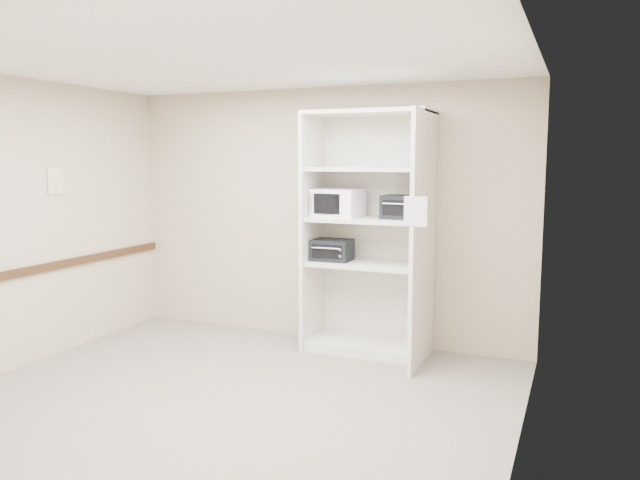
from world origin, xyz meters
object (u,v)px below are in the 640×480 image
at_px(shelving_unit, 372,242).
at_px(toaster_oven_lower, 332,250).
at_px(microwave, 338,203).
at_px(toaster_oven_upper, 404,207).

xyz_separation_m(shelving_unit, toaster_oven_lower, (-0.42, -0.04, -0.10)).
xyz_separation_m(shelving_unit, microwave, (-0.36, -0.02, 0.38)).
height_order(microwave, toaster_oven_lower, microwave).
relative_size(microwave, toaster_oven_lower, 1.20).
distance_m(shelving_unit, microwave, 0.53).
xyz_separation_m(toaster_oven_upper, toaster_oven_lower, (-0.73, -0.04, -0.46)).
height_order(toaster_oven_upper, toaster_oven_lower, toaster_oven_upper).
bearing_deg(microwave, shelving_unit, 9.28).
bearing_deg(microwave, toaster_oven_upper, 8.18).
bearing_deg(shelving_unit, toaster_oven_lower, -175.02).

